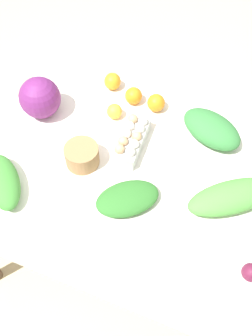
{
  "coord_description": "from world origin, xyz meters",
  "views": [
    {
      "loc": [
        -0.32,
        0.8,
        2.02
      ],
      "look_at": [
        0.0,
        0.0,
        0.76
      ],
      "focal_mm": 40.0,
      "sensor_mm": 36.0,
      "label": 1
    }
  ],
  "objects_px": {
    "cabbage_purple": "(40,98)",
    "greens_bunch_beet_tops": "(3,182)",
    "greens_bunch_chard": "(127,198)",
    "paper_bag": "(82,155)",
    "greens_bunch_scallion": "(212,129)",
    "orange_2": "(157,103)",
    "orange_3": "(112,81)",
    "beet_root": "(251,272)",
    "greens_bunch_dandelion": "(232,197)",
    "orange_0": "(114,111)",
    "egg_carton": "(131,139)",
    "orange_1": "(134,96)"
  },
  "relations": [
    {
      "from": "cabbage_purple",
      "to": "greens_bunch_beet_tops",
      "type": "height_order",
      "value": "cabbage_purple"
    },
    {
      "from": "greens_bunch_chard",
      "to": "paper_bag",
      "type": "bearing_deg",
      "value": -24.38
    },
    {
      "from": "greens_bunch_scallion",
      "to": "orange_2",
      "type": "xyz_separation_m",
      "value": [
        0.27,
        -0.07,
        -0.01
      ]
    },
    {
      "from": "greens_bunch_scallion",
      "to": "paper_bag",
      "type": "bearing_deg",
      "value": 35.79
    },
    {
      "from": "paper_bag",
      "to": "orange_3",
      "type": "bearing_deg",
      "value": -83.04
    },
    {
      "from": "greens_bunch_scallion",
      "to": "beet_root",
      "type": "relative_size",
      "value": 4.28
    },
    {
      "from": "cabbage_purple",
      "to": "greens_bunch_chard",
      "type": "relative_size",
      "value": 0.74
    },
    {
      "from": "cabbage_purple",
      "to": "paper_bag",
      "type": "xyz_separation_m",
      "value": [
        -0.29,
        0.19,
        -0.05
      ]
    },
    {
      "from": "cabbage_purple",
      "to": "orange_3",
      "type": "bearing_deg",
      "value": -131.51
    },
    {
      "from": "cabbage_purple",
      "to": "greens_bunch_dandelion",
      "type": "height_order",
      "value": "cabbage_purple"
    },
    {
      "from": "paper_bag",
      "to": "greens_bunch_dandelion",
      "type": "distance_m",
      "value": 0.62
    },
    {
      "from": "cabbage_purple",
      "to": "orange_0",
      "type": "height_order",
      "value": "cabbage_purple"
    },
    {
      "from": "greens_bunch_scallion",
      "to": "orange_2",
      "type": "height_order",
      "value": "greens_bunch_scallion"
    },
    {
      "from": "greens_bunch_beet_tops",
      "to": "cabbage_purple",
      "type": "bearing_deg",
      "value": -82.47
    },
    {
      "from": "cabbage_purple",
      "to": "orange_0",
      "type": "bearing_deg",
      "value": -163.27
    },
    {
      "from": "cabbage_purple",
      "to": "orange_3",
      "type": "height_order",
      "value": "cabbage_purple"
    },
    {
      "from": "cabbage_purple",
      "to": "orange_2",
      "type": "bearing_deg",
      "value": -156.35
    },
    {
      "from": "greens_bunch_scallion",
      "to": "orange_3",
      "type": "relative_size",
      "value": 3.44
    },
    {
      "from": "greens_bunch_scallion",
      "to": "egg_carton",
      "type": "bearing_deg",
      "value": 29.98
    },
    {
      "from": "paper_bag",
      "to": "greens_bunch_scallion",
      "type": "distance_m",
      "value": 0.57
    },
    {
      "from": "cabbage_purple",
      "to": "greens_bunch_scallion",
      "type": "xyz_separation_m",
      "value": [
        -0.75,
        -0.14,
        -0.04
      ]
    },
    {
      "from": "greens_bunch_beet_tops",
      "to": "orange_3",
      "type": "relative_size",
      "value": 3.37
    },
    {
      "from": "cabbage_purple",
      "to": "beet_root",
      "type": "distance_m",
      "value": 1.12
    },
    {
      "from": "paper_bag",
      "to": "greens_bunch_beet_tops",
      "type": "height_order",
      "value": "paper_bag"
    },
    {
      "from": "greens_bunch_scallion",
      "to": "orange_3",
      "type": "bearing_deg",
      "value": -13.34
    },
    {
      "from": "greens_bunch_dandelion",
      "to": "orange_2",
      "type": "xyz_separation_m",
      "value": [
        0.43,
        -0.36,
        -0.0
      ]
    },
    {
      "from": "paper_bag",
      "to": "greens_bunch_dandelion",
      "type": "bearing_deg",
      "value": -176.69
    },
    {
      "from": "paper_bag",
      "to": "greens_bunch_beet_tops",
      "type": "distance_m",
      "value": 0.33
    },
    {
      "from": "greens_bunch_beet_tops",
      "to": "greens_bunch_scallion",
      "type": "relative_size",
      "value": 0.98
    },
    {
      "from": "beet_root",
      "to": "egg_carton",
      "type": "bearing_deg",
      "value": -33.12
    },
    {
      "from": "greens_bunch_chard",
      "to": "orange_0",
      "type": "relative_size",
      "value": 3.56
    },
    {
      "from": "egg_carton",
      "to": "greens_bunch_dandelion",
      "type": "height_order",
      "value": "egg_carton"
    },
    {
      "from": "orange_2",
      "to": "greens_bunch_dandelion",
      "type": "bearing_deg",
      "value": 139.97
    },
    {
      "from": "greens_bunch_chard",
      "to": "cabbage_purple",
      "type": "bearing_deg",
      "value": -29.19
    },
    {
      "from": "paper_bag",
      "to": "greens_bunch_beet_tops",
      "type": "relative_size",
      "value": 0.52
    },
    {
      "from": "cabbage_purple",
      "to": "greens_bunch_dandelion",
      "type": "distance_m",
      "value": 0.92
    },
    {
      "from": "egg_carton",
      "to": "orange_3",
      "type": "distance_m",
      "value": 0.37
    },
    {
      "from": "orange_1",
      "to": "orange_2",
      "type": "xyz_separation_m",
      "value": [
        -0.11,
        0.0,
        0.0
      ]
    },
    {
      "from": "beet_root",
      "to": "orange_3",
      "type": "bearing_deg",
      "value": -40.4
    },
    {
      "from": "beet_root",
      "to": "orange_3",
      "type": "distance_m",
      "value": 1.05
    },
    {
      "from": "paper_bag",
      "to": "orange_2",
      "type": "distance_m",
      "value": 0.44
    },
    {
      "from": "orange_3",
      "to": "orange_1",
      "type": "bearing_deg",
      "value": 158.0
    },
    {
      "from": "greens_bunch_dandelion",
      "to": "egg_carton",
      "type": "bearing_deg",
      "value": -14.71
    },
    {
      "from": "cabbage_purple",
      "to": "greens_bunch_chard",
      "type": "bearing_deg",
      "value": 150.81
    },
    {
      "from": "greens_bunch_beet_tops",
      "to": "orange_0",
      "type": "bearing_deg",
      "value": -117.11
    },
    {
      "from": "egg_carton",
      "to": "paper_bag",
      "type": "xyz_separation_m",
      "value": [
        0.16,
        0.16,
        0.0
      ]
    },
    {
      "from": "greens_bunch_chard",
      "to": "orange_1",
      "type": "xyz_separation_m",
      "value": [
        0.17,
        -0.51,
        0.01
      ]
    },
    {
      "from": "orange_0",
      "to": "orange_3",
      "type": "xyz_separation_m",
      "value": [
        0.08,
        -0.17,
        0.01
      ]
    },
    {
      "from": "cabbage_purple",
      "to": "greens_bunch_scallion",
      "type": "distance_m",
      "value": 0.77
    },
    {
      "from": "orange_1",
      "to": "orange_2",
      "type": "height_order",
      "value": "orange_2"
    }
  ]
}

